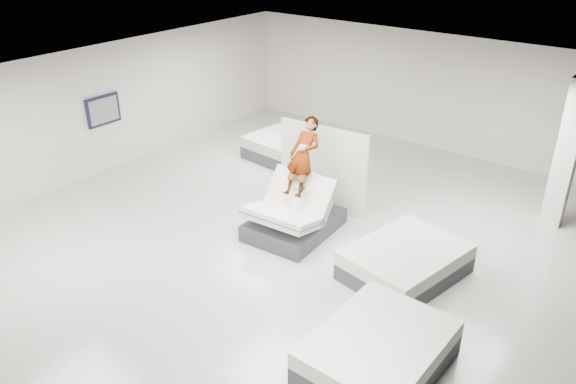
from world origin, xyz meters
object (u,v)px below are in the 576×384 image
at_px(divider_panel, 323,168).
at_px(flat_bed_right_far, 405,262).
at_px(remote, 302,190).
at_px(flat_bed_left_far, 292,149).
at_px(person, 303,172).
at_px(flat_bed_right_near, 378,352).
at_px(wall_poster, 103,110).
at_px(hero_bed, 293,216).
at_px(column, 567,154).

relative_size(divider_panel, flat_bed_right_far, 0.89).
bearing_deg(remote, flat_bed_left_far, 126.59).
bearing_deg(person, flat_bed_right_far, -10.96).
xyz_separation_m(flat_bed_right_near, wall_poster, (-9.09, 2.12, 1.30)).
distance_m(person, wall_poster, 5.77).
bearing_deg(wall_poster, hero_bed, 2.72).
bearing_deg(divider_panel, flat_bed_right_far, -30.62).
bearing_deg(flat_bed_right_far, flat_bed_left_far, 148.19).
bearing_deg(flat_bed_right_near, remote, 142.54).
height_order(remote, flat_bed_right_far, remote).
bearing_deg(remote, hero_bed, 177.31).
xyz_separation_m(hero_bed, column, (4.19, 3.73, 1.21)).
relative_size(flat_bed_right_near, wall_poster, 2.33).
bearing_deg(wall_poster, flat_bed_right_far, 1.89).
relative_size(person, flat_bed_right_far, 0.70).
relative_size(hero_bed, flat_bed_left_far, 0.84).
relative_size(hero_bed, flat_bed_right_far, 0.85).
bearing_deg(flat_bed_right_near, hero_bed, 144.44).
distance_m(flat_bed_right_near, wall_poster, 9.42).
xyz_separation_m(flat_bed_right_far, flat_bed_left_far, (-4.93, 3.05, 0.02)).
relative_size(person, flat_bed_right_near, 0.75).
height_order(person, remote, person).
distance_m(flat_bed_left_far, wall_poster, 4.92).
xyz_separation_m(person, remote, (0.24, -0.34, -0.20)).
relative_size(divider_panel, wall_poster, 2.24).
bearing_deg(flat_bed_left_far, column, 5.85).
distance_m(hero_bed, wall_poster, 5.88).
distance_m(remote, flat_bed_left_far, 4.07).
height_order(hero_bed, person, person).
height_order(column, wall_poster, column).
distance_m(flat_bed_right_far, wall_poster, 8.42).
distance_m(hero_bed, flat_bed_right_near, 4.11).
distance_m(person, column, 5.41).
bearing_deg(divider_panel, remote, -78.01).
height_order(hero_bed, flat_bed_right_far, hero_bed).
relative_size(remote, flat_bed_right_near, 0.06).
relative_size(person, column, 0.52).
bearing_deg(divider_panel, column, 23.86).
relative_size(flat_bed_right_far, column, 0.75).
bearing_deg(flat_bed_right_near, column, 82.15).
height_order(flat_bed_right_far, flat_bed_right_near, flat_bed_right_near).
bearing_deg(flat_bed_left_far, flat_bed_right_far, -31.81).
bearing_deg(flat_bed_right_far, hero_bed, -179.95).
relative_size(hero_bed, person, 1.21).
bearing_deg(hero_bed, divider_panel, 97.83).
height_order(remote, wall_poster, wall_poster).
bearing_deg(wall_poster, flat_bed_right_near, -13.11).
distance_m(divider_panel, flat_bed_right_near, 5.17).
distance_m(divider_panel, flat_bed_right_far, 3.13).
xyz_separation_m(flat_bed_right_far, wall_poster, (-8.32, -0.27, 1.31)).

